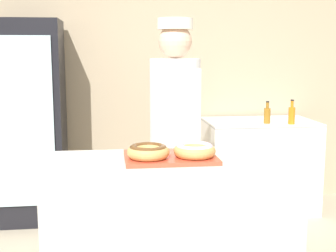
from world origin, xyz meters
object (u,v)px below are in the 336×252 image
object	(u,v)px
donut_chocolate_glaze	(148,151)
baker_person	(175,137)
beverage_fridge	(27,122)
chest_freezer	(259,165)
bottle_orange	(292,115)
serving_tray	(170,157)
bottle_amber	(267,115)
donut_light_glaze	(195,150)
brownie_back_right	(184,147)
brownie_back_left	(151,148)

from	to	relation	value
donut_chocolate_glaze	baker_person	world-z (taller)	baker_person
beverage_fridge	chest_freezer	bearing A→B (deg)	0.17
donut_chocolate_glaze	baker_person	xyz separation A→B (m)	(0.25, 0.69, -0.05)
chest_freezer	bottle_orange	world-z (taller)	bottle_orange
serving_tray	bottle_amber	world-z (taller)	bottle_amber
beverage_fridge	chest_freezer	size ratio (longest dim) A/B	1.75
serving_tray	bottle_orange	xyz separation A→B (m)	(1.34, 1.49, 0.03)
serving_tray	donut_light_glaze	distance (m)	0.16
baker_person	bottle_orange	world-z (taller)	baker_person
donut_chocolate_glaze	baker_person	bearing A→B (deg)	69.93
brownie_back_right	bottle_orange	world-z (taller)	bottle_orange
baker_person	chest_freezer	distance (m)	1.58
brownie_back_left	baker_person	xyz separation A→B (m)	(0.22, 0.49, -0.03)
brownie_back_right	bottle_amber	world-z (taller)	bottle_amber
donut_light_glaze	baker_person	bearing A→B (deg)	91.29
serving_tray	donut_light_glaze	bearing A→B (deg)	-23.94
baker_person	bottle_orange	distance (m)	1.49
chest_freezer	serving_tray	bearing A→B (deg)	-122.74
serving_tray	brownie_back_right	xyz separation A→B (m)	(0.10, 0.13, 0.03)
donut_light_glaze	beverage_fridge	size ratio (longest dim) A/B	0.13
brownie_back_left	brownie_back_right	distance (m)	0.20
baker_person	beverage_fridge	xyz separation A→B (m)	(-1.21, 1.10, -0.04)
donut_light_glaze	brownie_back_right	xyz separation A→B (m)	(-0.03, 0.19, -0.03)
chest_freezer	bottle_orange	distance (m)	0.63
donut_chocolate_glaze	chest_freezer	bearing A→B (deg)	55.17
serving_tray	chest_freezer	xyz separation A→B (m)	(1.12, 1.74, -0.51)
donut_light_glaze	chest_freezer	world-z (taller)	donut_light_glaze
serving_tray	bottle_amber	size ratio (longest dim) A/B	2.52
serving_tray	chest_freezer	world-z (taller)	serving_tray
donut_chocolate_glaze	chest_freezer	size ratio (longest dim) A/B	0.23
brownie_back_left	baker_person	distance (m)	0.54
serving_tray	beverage_fridge	world-z (taller)	beverage_fridge
baker_person	bottle_orange	size ratio (longest dim) A/B	7.85
brownie_back_right	bottle_amber	distance (m)	1.75
beverage_fridge	bottle_orange	size ratio (longest dim) A/B	8.08
serving_tray	baker_person	size ratio (longest dim) A/B	0.29
serving_tray	donut_chocolate_glaze	world-z (taller)	donut_chocolate_glaze
donut_chocolate_glaze	baker_person	size ratio (longest dim) A/B	0.13
donut_chocolate_glaze	bottle_orange	bearing A→B (deg)	46.50
donut_chocolate_glaze	brownie_back_right	xyz separation A→B (m)	(0.23, 0.19, -0.03)
beverage_fridge	bottle_amber	bearing A→B (deg)	-4.45
chest_freezer	donut_light_glaze	bearing A→B (deg)	-118.71
chest_freezer	bottle_orange	size ratio (longest dim) A/B	4.62
donut_chocolate_glaze	bottle_orange	distance (m)	2.13
brownie_back_right	bottle_orange	bearing A→B (deg)	47.70
donut_chocolate_glaze	baker_person	distance (m)	0.73
donut_chocolate_glaze	brownie_back_left	xyz separation A→B (m)	(0.03, 0.19, -0.03)
serving_tray	donut_light_glaze	world-z (taller)	donut_light_glaze
donut_chocolate_glaze	chest_freezer	world-z (taller)	donut_chocolate_glaze
chest_freezer	brownie_back_left	bearing A→B (deg)	-127.21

